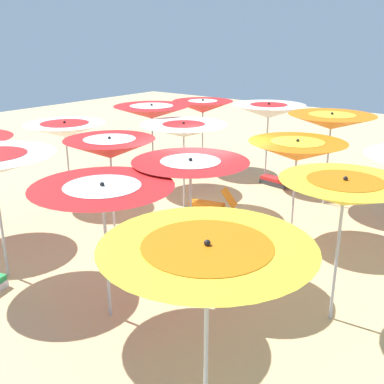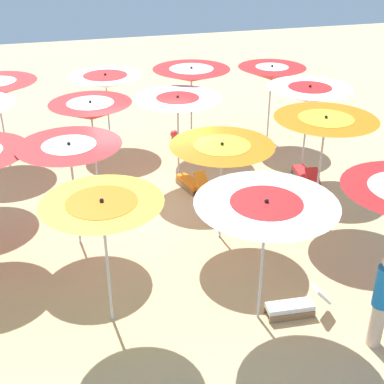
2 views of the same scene
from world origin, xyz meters
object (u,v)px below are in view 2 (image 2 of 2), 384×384
Objects in this scene: beach_umbrella_5 at (222,154)px; beachgoer_0 at (382,300)px; beach_umbrella_8 at (103,212)px; lounger_3 at (305,175)px; beach_umbrella_3 at (272,73)px; beach_umbrella_6 at (178,104)px; beach_umbrella_1 at (325,126)px; beach_umbrella_9 at (70,152)px; beach_umbrella_10 at (91,111)px; beach_ball at (174,134)px; lounger_1 at (192,182)px; beach_umbrella_7 at (191,75)px; beach_umbrella_4 at (266,212)px; beach_umbrella_11 at (106,81)px; beach_umbrella_2 at (309,95)px; lounger_0 at (295,306)px.

beach_umbrella_5 is 4.19m from beachgoer_0.
beach_umbrella_8 is 1.75× the size of lounger_3.
lounger_3 is (-0.23, -3.09, -1.90)m from beach_umbrella_3.
beach_umbrella_6 is at bearing 92.61° from beach_umbrella_5.
beach_umbrella_3 is at bearing 50.13° from beach_umbrella_8.
beach_umbrella_1 is at bearing 24.24° from beach_umbrella_8.
beach_umbrella_9 is 1.05× the size of beach_umbrella_10.
beach_umbrella_5 is 6.23m from beach_ball.
beach_umbrella_3 reaches higher than beachgoer_0.
beach_umbrella_1 is 1.07× the size of beach_umbrella_9.
beach_umbrella_1 is 5.58m from beach_umbrella_8.
beach_umbrella_10 is at bearing 48.77° from lounger_1.
beach_umbrella_7 is 3.47m from lounger_1.
beach_umbrella_7 is at bearing 64.20° from beach_umbrella_8.
beach_umbrella_7 reaches higher than beach_umbrella_8.
beach_umbrella_4 is 1.08× the size of beach_umbrella_11.
beach_umbrella_2 is 2.51m from beach_umbrella_3.
beach_umbrella_2 is 5.95m from beach_umbrella_11.
beach_umbrella_10 is at bearing 169.13° from beach_umbrella_6.
beach_umbrella_3 is at bearing -17.37° from beachgoer_0.
beach_umbrella_6 is (-0.14, 3.09, 0.09)m from beach_umbrella_5.
beach_umbrella_1 is 1.05× the size of beach_umbrella_4.
beach_umbrella_8 is (-5.87, -4.58, -0.03)m from beach_umbrella_2.
lounger_3 is at bearing -16.31° from beach_umbrella_10.
beach_umbrella_2 is 1.04× the size of beach_umbrella_4.
beach_umbrella_3 reaches higher than lounger_1.
beach_umbrella_3 is 5.99m from beach_umbrella_5.
beach_umbrella_4 is 1.06× the size of beach_umbrella_5.
beach_umbrella_8 is (-5.09, -2.29, -0.08)m from beach_umbrella_1.
beach_umbrella_4 is 9.48× the size of beach_ball.
beach_umbrella_8 reaches higher than beach_ball.
beach_umbrella_8 is 9.67× the size of beach_ball.
beach_umbrella_10 is at bearing 145.31° from beach_umbrella_1.
beach_umbrella_1 is 1.92× the size of lounger_1.
beach_umbrella_11 is at bearing 11.32° from beachgoer_0.
beach_umbrella_4 is 6.53m from beach_umbrella_10.
beach_umbrella_5 is at bearing -75.86° from lounger_0.
beach_umbrella_7 reaches higher than beach_umbrella_6.
beach_umbrella_9 is (-5.41, 0.37, -0.12)m from beach_umbrella_1.
beach_umbrella_6 is 1.99× the size of lounger_0.
beach_umbrella_8 is at bearing -142.08° from beach_umbrella_2.
beach_umbrella_5 is at bearing 130.85° from lounger_3.
beach_umbrella_2 is at bearing 17.18° from beach_umbrella_9.
beach_umbrella_8 is 8.80m from beach_ball.
beach_umbrella_3 reaches higher than beach_umbrella_6.
beach_umbrella_7 is 1.11× the size of beach_umbrella_10.
beach_umbrella_5 reaches higher than beachgoer_0.
beach_umbrella_5 is at bearing -98.58° from beach_umbrella_7.
beach_umbrella_6 is at bearing 170.49° from beach_umbrella_2.
beach_umbrella_4 is at bearing 49.17° from beachgoer_0.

